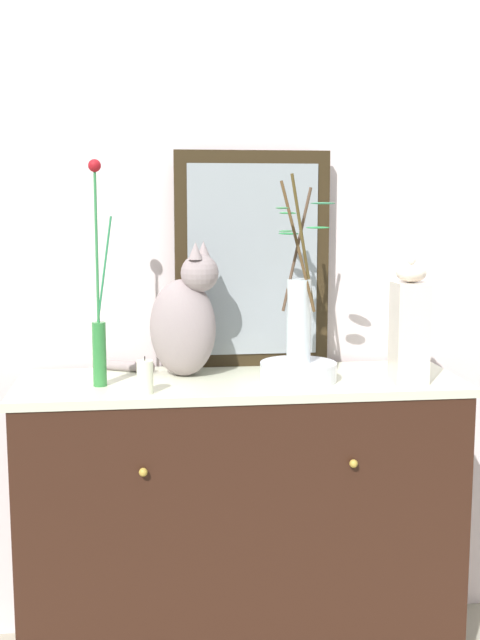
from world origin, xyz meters
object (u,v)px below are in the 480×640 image
(vase_slim_green, at_px, (99,322))
(cat_sitting, at_px, (184,320))
(sideboard, at_px, (240,523))
(bowl_porcelain, at_px, (298,372))
(vase_glass_clear, at_px, (299,310))
(mirror_leaning, at_px, (252,260))
(jar_lidded_porcelain, at_px, (410,325))
(candle_pillar, at_px, (145,377))

(vase_slim_green, bearing_deg, cat_sitting, 23.28)
(sideboard, relative_size, bowl_porcelain, 5.84)
(vase_slim_green, relative_size, vase_glass_clear, 1.17)
(mirror_leaning, relative_size, jar_lidded_porcelain, 1.85)
(bowl_porcelain, bearing_deg, cat_sitting, 161.35)
(mirror_leaning, xyz_separation_m, candle_pillar, (-0.35, -0.35, -0.30))
(cat_sitting, distance_m, jar_lidded_porcelain, 0.67)
(vase_glass_clear, bearing_deg, vase_slim_green, 179.42)
(mirror_leaning, height_order, candle_pillar, mirror_leaning)
(cat_sitting, xyz_separation_m, jar_lidded_porcelain, (0.65, -0.17, -0.00))
(mirror_leaning, relative_size, bowl_porcelain, 3.02)
(mirror_leaning, distance_m, cat_sitting, 0.31)
(candle_pillar, bearing_deg, jar_lidded_porcelain, 3.31)
(sideboard, distance_m, candle_pillar, 0.60)
(cat_sitting, relative_size, candle_pillar, 3.91)
(jar_lidded_porcelain, height_order, candle_pillar, jar_lidded_porcelain)
(bowl_porcelain, distance_m, vase_glass_clear, 0.18)
(sideboard, distance_m, vase_slim_green, 0.77)
(vase_slim_green, distance_m, bowl_porcelain, 0.60)
(candle_pillar, bearing_deg, mirror_leaning, 44.77)
(sideboard, bearing_deg, mirror_leaning, 71.96)
(mirror_leaning, xyz_separation_m, vase_slim_green, (-0.48, -0.23, -0.16))
(cat_sitting, height_order, jar_lidded_porcelain, cat_sitting)
(sideboard, height_order, jar_lidded_porcelain, jar_lidded_porcelain)
(vase_glass_clear, bearing_deg, sideboard, 165.53)
(sideboard, bearing_deg, jar_lidded_porcelain, -12.04)
(vase_glass_clear, height_order, candle_pillar, vase_glass_clear)
(mirror_leaning, bearing_deg, sideboard, -108.04)
(vase_glass_clear, bearing_deg, cat_sitting, 161.08)
(mirror_leaning, height_order, vase_slim_green, mirror_leaning)
(vase_slim_green, xyz_separation_m, jar_lidded_porcelain, (0.90, -0.07, -0.02))
(sideboard, bearing_deg, vase_slim_green, -174.79)
(vase_slim_green, bearing_deg, jar_lidded_porcelain, -4.21)
(cat_sitting, distance_m, vase_slim_green, 0.27)
(mirror_leaning, bearing_deg, vase_glass_clear, -66.45)
(mirror_leaning, xyz_separation_m, cat_sitting, (-0.23, -0.13, -0.17))
(sideboard, relative_size, vase_slim_green, 2.06)
(sideboard, xyz_separation_m, candle_pillar, (-0.28, -0.15, 0.50))
(mirror_leaning, xyz_separation_m, bowl_porcelain, (0.11, -0.24, -0.32))
(sideboard, height_order, mirror_leaning, mirror_leaning)
(jar_lidded_porcelain, bearing_deg, mirror_leaning, 144.60)
(jar_lidded_porcelain, xyz_separation_m, candle_pillar, (-0.77, -0.04, -0.12))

